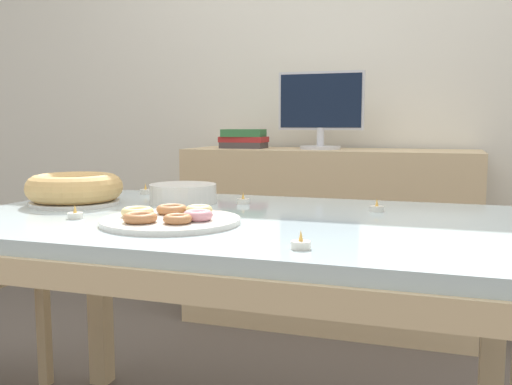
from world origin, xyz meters
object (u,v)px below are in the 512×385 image
at_px(pastry_platter, 170,219).
at_px(tealight_near_cakes, 75,215).
at_px(plate_stack, 183,194).
at_px(tealight_near_front, 377,208).
at_px(tealight_centre, 301,244).
at_px(computer_monitor, 321,110).
at_px(cake_chocolate_round, 75,189).
at_px(tealight_right_edge, 146,191).
at_px(tealight_left_edge, 243,201).
at_px(book_stack, 244,139).

height_order(pastry_platter, tealight_near_cakes, same).
distance_m(plate_stack, tealight_near_front, 0.60).
relative_size(tealight_centre, tealight_near_cakes, 1.00).
height_order(computer_monitor, cake_chocolate_round, computer_monitor).
distance_m(cake_chocolate_round, pastry_platter, 0.49).
distance_m(plate_stack, tealight_right_edge, 0.29).
bearing_deg(tealight_left_edge, tealight_near_cakes, -128.89).
distance_m(pastry_platter, tealight_near_front, 0.59).
distance_m(tealight_right_edge, tealight_near_front, 0.85).
height_order(tealight_right_edge, tealight_near_cakes, same).
xyz_separation_m(cake_chocolate_round, tealight_near_front, (0.90, 0.15, -0.04)).
xyz_separation_m(plate_stack, tealight_left_edge, (0.19, 0.04, -0.02)).
xyz_separation_m(tealight_centre, tealight_near_cakes, (-0.65, 0.17, 0.00)).
height_order(pastry_platter, tealight_near_front, same).
relative_size(computer_monitor, plate_stack, 2.02).
distance_m(plate_stack, tealight_near_cakes, 0.39).
height_order(tealight_left_edge, tealight_near_front, same).
distance_m(cake_chocolate_round, tealight_near_front, 0.92).
bearing_deg(pastry_platter, cake_chocolate_round, 153.75).
xyz_separation_m(tealight_left_edge, tealight_near_cakes, (-0.33, -0.40, 0.00)).
distance_m(computer_monitor, cake_chocolate_round, 1.41).
distance_m(cake_chocolate_round, tealight_near_cakes, 0.28).
bearing_deg(tealight_left_edge, pastry_platter, -97.77).
height_order(cake_chocolate_round, plate_stack, cake_chocolate_round).
relative_size(computer_monitor, pastry_platter, 1.21).
height_order(plate_stack, tealight_left_edge, plate_stack).
relative_size(pastry_platter, tealight_right_edge, 8.73).
bearing_deg(computer_monitor, cake_chocolate_round, -110.90).
bearing_deg(book_stack, plate_stack, -79.72).
height_order(tealight_left_edge, tealight_right_edge, same).
xyz_separation_m(computer_monitor, cake_chocolate_round, (-0.49, -1.29, -0.27)).
bearing_deg(cake_chocolate_round, tealight_near_front, 9.41).
height_order(book_stack, tealight_centre, book_stack).
xyz_separation_m(computer_monitor, tealight_near_cakes, (-0.33, -1.52, -0.30)).
height_order(plate_stack, tealight_centre, plate_stack).
distance_m(book_stack, plate_stack, 1.18).
height_order(tealight_right_edge, tealight_near_front, same).
distance_m(computer_monitor, tealight_right_edge, 1.11).
bearing_deg(tealight_centre, tealight_near_front, 80.98).
bearing_deg(tealight_right_edge, computer_monitor, 66.70).
bearing_deg(cake_chocolate_round, book_stack, 85.91).
bearing_deg(tealight_near_front, plate_stack, -178.97).
bearing_deg(tealight_centre, cake_chocolate_round, 154.19).
bearing_deg(computer_monitor, book_stack, 179.80).
xyz_separation_m(book_stack, cake_chocolate_round, (-0.09, -1.29, -0.13)).
height_order(computer_monitor, plate_stack, computer_monitor).
bearing_deg(tealight_right_edge, tealight_near_cakes, -80.18).
bearing_deg(tealight_near_front, tealight_centre, -99.02).
height_order(tealight_centre, tealight_near_cakes, same).
distance_m(pastry_platter, tealight_right_edge, 0.64).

